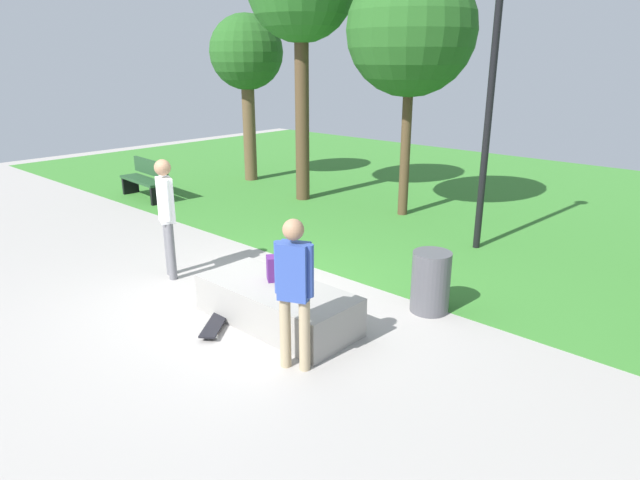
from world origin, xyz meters
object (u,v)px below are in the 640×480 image
concrete_ledge (277,304)px  trash_bin (431,282)px  skater_watching (166,209)px  tree_broad_elm (246,55)px  lamp_post (492,80)px  skateboard_by_ledge (216,323)px  park_bench_far_right (146,179)px  skater_performing_trick (294,284)px  tree_young_birch (411,31)px  backpack_on_ledge (278,268)px

concrete_ledge → trash_bin: 2.04m
trash_bin → skater_watching: bearing=-155.5°
tree_broad_elm → lamp_post: 7.46m
concrete_ledge → skateboard_by_ledge: bearing=-127.3°
concrete_ledge → tree_broad_elm: 9.31m
concrete_ledge → park_bench_far_right: park_bench_far_right is taller
tree_broad_elm → trash_bin: tree_broad_elm is taller
park_bench_far_right → trash_bin: bearing=-5.5°
skateboard_by_ledge → trash_bin: 2.83m
concrete_ledge → trash_bin: size_ratio=2.59×
tree_broad_elm → skateboard_by_ledge: bearing=-43.7°
lamp_post → trash_bin: bearing=-75.0°
concrete_ledge → lamp_post: 5.15m
park_bench_far_right → concrete_ledge: bearing=-18.8°
skater_performing_trick → park_bench_far_right: bearing=159.4°
tree_young_birch → skateboard_by_ledge: bearing=-78.1°
concrete_ledge → skater_performing_trick: size_ratio=1.27×
concrete_ledge → tree_young_birch: size_ratio=0.43×
tree_young_birch → trash_bin: 5.82m
backpack_on_ledge → skater_performing_trick: size_ratio=0.19×
tree_young_birch → concrete_ledge: bearing=-72.1°
skater_watching → lamp_post: bearing=57.5°
skater_watching → park_bench_far_right: 5.38m
concrete_ledge → tree_broad_elm: tree_broad_elm is taller
skateboard_by_ledge → lamp_post: (0.97, 5.02, 2.81)m
concrete_ledge → lamp_post: bearing=83.6°
concrete_ledge → skater_watching: 2.48m
skater_watching → lamp_post: lamp_post is taller
park_bench_far_right → tree_broad_elm: (0.22, 3.10, 2.80)m
trash_bin → lamp_post: bearing=105.0°
skater_performing_trick → tree_broad_elm: (-7.80, 6.12, 2.29)m
concrete_ledge → skater_watching: size_ratio=1.17×
concrete_ledge → backpack_on_ledge: (-0.14, 0.17, 0.41)m
trash_bin → tree_young_birch: bearing=128.4°
concrete_ledge → trash_bin: bearing=52.1°
tree_broad_elm → skater_watching: bearing=-50.7°
skater_performing_trick → trash_bin: 2.31m
park_bench_far_right → tree_young_birch: size_ratio=0.33×
tree_young_birch → trash_bin: size_ratio=6.08×
skater_performing_trick → skater_watching: size_ratio=0.93×
lamp_post → trash_bin: lamp_post is taller
skateboard_by_ledge → tree_broad_elm: tree_broad_elm is taller
skater_performing_trick → tree_broad_elm: size_ratio=0.39×
skater_performing_trick → lamp_post: 5.38m
concrete_ledge → backpack_on_ledge: 0.46m
skater_performing_trick → tree_broad_elm: tree_broad_elm is taller
backpack_on_ledge → trash_bin: size_ratio=0.39×
skateboard_by_ledge → trash_bin: bearing=52.3°
skater_watching → trash_bin: 3.99m
lamp_post → skater_performing_trick: bearing=-85.1°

